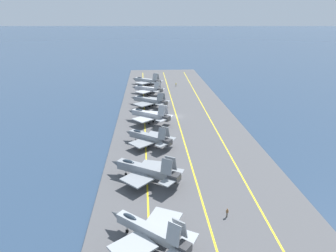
% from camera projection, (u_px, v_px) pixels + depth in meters
% --- Properties ---
extents(ground_plane, '(2000.00, 2000.00, 0.00)m').
position_uv_depth(ground_plane, '(176.00, 117.00, 105.92)').
color(ground_plane, navy).
extents(carrier_deck, '(192.05, 41.05, 0.40)m').
position_uv_depth(carrier_deck, '(176.00, 117.00, 105.85)').
color(carrier_deck, '#4C4C4F').
rests_on(carrier_deck, ground).
extents(deck_stripe_foul_line, '(172.82, 3.63, 0.01)m').
position_uv_depth(deck_stripe_foul_line, '(208.00, 115.00, 106.51)').
color(deck_stripe_foul_line, yellow).
rests_on(deck_stripe_foul_line, carrier_deck).
extents(deck_stripe_centerline, '(172.84, 0.36, 0.01)m').
position_uv_depth(deck_stripe_centerline, '(176.00, 116.00, 105.78)').
color(deck_stripe_centerline, yellow).
rests_on(deck_stripe_centerline, carrier_deck).
extents(deck_stripe_edge_line, '(172.82, 3.42, 0.01)m').
position_uv_depth(deck_stripe_edge_line, '(145.00, 117.00, 105.06)').
color(deck_stripe_edge_line, yellow).
rests_on(deck_stripe_edge_line, carrier_deck).
extents(parked_jet_nearest, '(13.66, 14.28, 6.52)m').
position_uv_depth(parked_jet_nearest, '(149.00, 231.00, 45.73)').
color(parked_jet_nearest, '#93999E').
rests_on(parked_jet_nearest, carrier_deck).
extents(parked_jet_second, '(13.03, 16.42, 6.79)m').
position_uv_depth(parked_jet_second, '(145.00, 170.00, 63.61)').
color(parked_jet_second, gray).
rests_on(parked_jet_second, carrier_deck).
extents(parked_jet_third, '(12.85, 14.45, 6.22)m').
position_uv_depth(parked_jet_third, '(148.00, 137.00, 81.51)').
color(parked_jet_third, gray).
rests_on(parked_jet_third, carrier_deck).
extents(parked_jet_fourth, '(13.39, 15.63, 6.82)m').
position_uv_depth(parked_jet_fourth, '(149.00, 115.00, 98.37)').
color(parked_jet_fourth, '#A8AAAF').
rests_on(parked_jet_fourth, carrier_deck).
extents(parked_jet_fifth, '(14.22, 16.09, 5.98)m').
position_uv_depth(parked_jet_fifth, '(149.00, 100.00, 116.79)').
color(parked_jet_fifth, gray).
rests_on(parked_jet_fifth, carrier_deck).
extents(parked_jet_sixth, '(13.08, 15.37, 6.11)m').
position_uv_depth(parked_jet_sixth, '(147.00, 89.00, 134.29)').
color(parked_jet_sixth, '#A8AAAF').
rests_on(parked_jet_sixth, carrier_deck).
extents(parked_jet_seventh, '(13.73, 16.22, 6.62)m').
position_uv_depth(parked_jet_seventh, '(146.00, 80.00, 151.70)').
color(parked_jet_seventh, '#93999E').
rests_on(parked_jet_seventh, carrier_deck).
extents(crew_yellow_vest, '(0.43, 0.46, 1.79)m').
position_uv_depth(crew_yellow_vest, '(176.00, 84.00, 149.91)').
color(crew_yellow_vest, '#383328').
rests_on(crew_yellow_vest, carrier_deck).
extents(crew_brown_vest, '(0.32, 0.42, 1.78)m').
position_uv_depth(crew_brown_vest, '(227.00, 212.00, 52.58)').
color(crew_brown_vest, '#4C473D').
rests_on(crew_brown_vest, carrier_deck).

